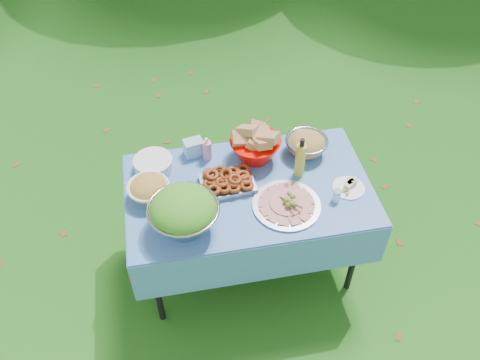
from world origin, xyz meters
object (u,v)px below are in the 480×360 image
pasta_bowl_steel (306,144)px  picnic_table (248,228)px  plate_stack (153,164)px  bread_bowl (255,144)px  salad_bowl (183,212)px  oil_bottle (301,157)px  charcuterie_platter (287,201)px

pasta_bowl_steel → picnic_table: bearing=-149.7°
plate_stack → bread_bowl: bearing=-1.2°
picnic_table → pasta_bowl_steel: size_ratio=5.57×
picnic_table → plate_stack: plate_stack is taller
plate_stack → pasta_bowl_steel: pasta_bowl_steel is taller
picnic_table → salad_bowl: 0.69m
salad_bowl → pasta_bowl_steel: (0.82, 0.47, -0.06)m
picnic_table → oil_bottle: 0.62m
salad_bowl → plate_stack: salad_bowl is taller
pasta_bowl_steel → oil_bottle: bearing=-117.4°
picnic_table → charcuterie_platter: size_ratio=3.68×
salad_bowl → charcuterie_platter: (0.59, 0.05, -0.08)m
bread_bowl → oil_bottle: oil_bottle is taller
pasta_bowl_steel → oil_bottle: 0.22m
plate_stack → oil_bottle: (0.87, -0.21, 0.10)m
bread_bowl → charcuterie_platter: (0.09, -0.44, -0.06)m
picnic_table → pasta_bowl_steel: (0.42, 0.24, 0.45)m
plate_stack → oil_bottle: size_ratio=0.85×
plate_stack → charcuterie_platter: 0.86m
bread_bowl → charcuterie_platter: 0.45m
salad_bowl → pasta_bowl_steel: size_ratio=1.49×
picnic_table → salad_bowl: bearing=-151.0°
plate_stack → charcuterie_platter: bearing=-31.6°
plate_stack → charcuterie_platter: size_ratio=0.60×
bread_bowl → oil_bottle: (0.23, -0.20, 0.03)m
oil_bottle → pasta_bowl_steel: bearing=62.6°
salad_bowl → bread_bowl: bearing=44.2°
picnic_table → charcuterie_platter: 0.50m
picnic_table → salad_bowl: size_ratio=3.73×
picnic_table → charcuterie_platter: charcuterie_platter is taller
pasta_bowl_steel → oil_bottle: (-0.10, -0.18, 0.07)m
salad_bowl → charcuterie_platter: bearing=4.5°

